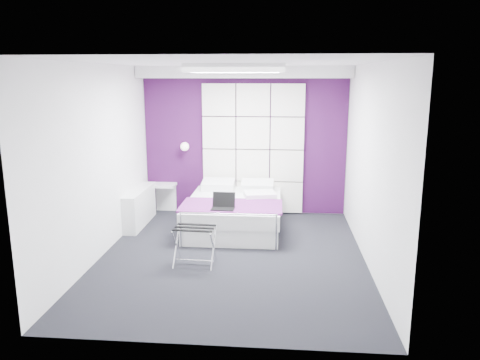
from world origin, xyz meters
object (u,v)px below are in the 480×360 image
Objects in this scene: bed at (234,212)px; nightstand at (164,185)px; luggage_rack at (195,246)px; radiator at (140,207)px; laptop at (223,205)px; wall_lamp at (185,146)px.

nightstand is (-1.36, 0.81, 0.24)m from bed.
bed is 1.58m from luggage_rack.
luggage_rack is (0.99, -2.34, -0.25)m from nightstand.
bed is (1.60, -0.09, -0.03)m from radiator.
radiator is 1.60m from bed.
laptop is at bearing -49.05° from nightstand.
radiator is at bearing -130.10° from wall_lamp.
radiator reaches higher than luggage_rack.
luggage_rack is (1.23, -1.62, -0.04)m from radiator.
luggage_rack is (0.59, -2.38, -0.96)m from wall_lamp.
nightstand is at bearing 71.57° from radiator.
nightstand is (0.24, 0.72, 0.21)m from radiator.
bed is 4.42× the size of nightstand.
wall_lamp reaches higher than laptop.
laptop is (1.50, -0.73, 0.28)m from radiator.
laptop is (-0.10, -0.64, 0.30)m from bed.
bed is at bearing 79.73° from luggage_rack.
nightstand is 1.92m from laptop.
radiator is at bearing -108.43° from nightstand.
wall_lamp is 0.08× the size of bed.
bed is 0.72m from laptop.
laptop is at bearing -26.00° from radiator.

